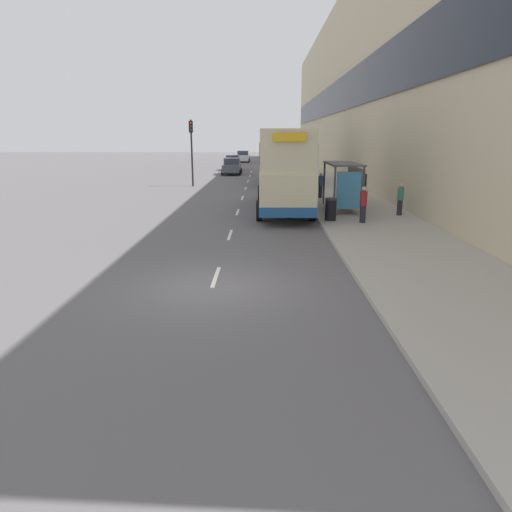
{
  "coord_description": "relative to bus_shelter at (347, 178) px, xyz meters",
  "views": [
    {
      "loc": [
        1.36,
        -11.75,
        3.96
      ],
      "look_at": [
        0.91,
        18.25,
        -3.91
      ],
      "focal_mm": 32.0,
      "sensor_mm": 36.0,
      "label": 1
    }
  ],
  "objects": [
    {
      "name": "ground_plane",
      "position": [
        -5.77,
        -12.5,
        -1.88
      ],
      "size": [
        220.0,
        220.0,
        0.0
      ],
      "primitive_type": "plane",
      "color": "#5B595B"
    },
    {
      "name": "pavement",
      "position": [
        0.73,
        26.0,
        -1.81
      ],
      "size": [
        5.0,
        93.0,
        0.14
      ],
      "color": "#A39E93",
      "rests_on": "ground_plane"
    },
    {
      "name": "terrace_facade",
      "position": [
        4.72,
        26.0,
        6.97
      ],
      "size": [
        3.1,
        93.0,
        17.7
      ],
      "color": "#C6B793",
      "rests_on": "ground_plane"
    },
    {
      "name": "lane_mark_0",
      "position": [
        -5.77,
        -11.58,
        -1.87
      ],
      "size": [
        0.12,
        2.0,
        0.01
      ],
      "color": "silver",
      "rests_on": "ground_plane"
    },
    {
      "name": "lane_mark_1",
      "position": [
        -5.77,
        -5.69,
        -1.87
      ],
      "size": [
        0.12,
        2.0,
        0.01
      ],
      "color": "silver",
      "rests_on": "ground_plane"
    },
    {
      "name": "lane_mark_2",
      "position": [
        -5.77,
        0.19,
        -1.87
      ],
      "size": [
        0.12,
        2.0,
        0.01
      ],
      "color": "silver",
      "rests_on": "ground_plane"
    },
    {
      "name": "lane_mark_3",
      "position": [
        -5.77,
        6.08,
        -1.87
      ],
      "size": [
        0.12,
        2.0,
        0.01
      ],
      "color": "silver",
      "rests_on": "ground_plane"
    },
    {
      "name": "lane_mark_4",
      "position": [
        -5.77,
        11.96,
        -1.87
      ],
      "size": [
        0.12,
        2.0,
        0.01
      ],
      "color": "silver",
      "rests_on": "ground_plane"
    },
    {
      "name": "lane_mark_5",
      "position": [
        -5.77,
        17.85,
        -1.87
      ],
      "size": [
        0.12,
        2.0,
        0.01
      ],
      "color": "silver",
      "rests_on": "ground_plane"
    },
    {
      "name": "lane_mark_6",
      "position": [
        -5.77,
        23.73,
        -1.87
      ],
      "size": [
        0.12,
        2.0,
        0.01
      ],
      "color": "silver",
      "rests_on": "ground_plane"
    },
    {
      "name": "lane_mark_7",
      "position": [
        -5.77,
        29.62,
        -1.87
      ],
      "size": [
        0.12,
        2.0,
        0.01
      ],
      "color": "silver",
      "rests_on": "ground_plane"
    },
    {
      "name": "bus_shelter",
      "position": [
        0.0,
        0.0,
        0.0
      ],
      "size": [
        1.6,
        4.2,
        2.48
      ],
      "color": "#4C4C51",
      "rests_on": "ground_plane"
    },
    {
      "name": "double_decker_bus_near",
      "position": [
        -3.3,
        0.9,
        0.41
      ],
      "size": [
        2.85,
        10.63,
        4.3
      ],
      "color": "beige",
      "rests_on": "ground_plane"
    },
    {
      "name": "double_decker_bus_ahead",
      "position": [
        -3.25,
        16.61,
        0.41
      ],
      "size": [
        2.85,
        11.05,
        4.3
      ],
      "color": "beige",
      "rests_on": "ground_plane"
    },
    {
      "name": "car_0",
      "position": [
        -8.09,
        32.09,
        -1.0
      ],
      "size": [
        1.91,
        3.87,
        1.79
      ],
      "rotation": [
        0.0,
        0.0,
        3.14
      ],
      "color": "maroon",
      "rests_on": "ground_plane"
    },
    {
      "name": "car_1",
      "position": [
        -7.77,
        25.59,
        -1.02
      ],
      "size": [
        2.01,
        4.29,
        1.74
      ],
      "rotation": [
        0.0,
        0.0,
        3.14
      ],
      "color": "#4C5156",
      "rests_on": "ground_plane"
    },
    {
      "name": "car_2",
      "position": [
        -7.62,
        50.24,
        -1.0
      ],
      "size": [
        2.09,
        4.56,
        1.77
      ],
      "rotation": [
        0.0,
        0.0,
        3.14
      ],
      "color": "silver",
      "rests_on": "ground_plane"
    },
    {
      "name": "pedestrian_at_shelter",
      "position": [
        0.16,
        -3.55,
        -0.9
      ],
      "size": [
        0.32,
        0.32,
        1.64
      ],
      "color": "#23232D",
      "rests_on": "ground_plane"
    },
    {
      "name": "pedestrian_1",
      "position": [
        0.53,
        3.24,
        -0.83
      ],
      "size": [
        0.35,
        0.35,
        1.77
      ],
      "color": "#23232D",
      "rests_on": "ground_plane"
    },
    {
      "name": "pedestrian_2",
      "position": [
        2.45,
        -1.43,
        -0.93
      ],
      "size": [
        0.31,
        0.31,
        1.58
      ],
      "color": "#23232D",
      "rests_on": "ground_plane"
    },
    {
      "name": "pedestrian_3",
      "position": [
        -0.7,
        5.26,
        -0.91
      ],
      "size": [
        0.32,
        0.32,
        1.61
      ],
      "color": "#23232D",
      "rests_on": "ground_plane"
    },
    {
      "name": "pedestrian_4",
      "position": [
        1.76,
        3.96,
        -0.79
      ],
      "size": [
        0.37,
        0.37,
        1.86
      ],
      "color": "#23232D",
      "rests_on": "ground_plane"
    },
    {
      "name": "litter_bin",
      "position": [
        -1.22,
        -2.97,
        -1.21
      ],
      "size": [
        0.55,
        0.55,
        1.05
      ],
      "color": "black",
      "rests_on": "ground_plane"
    },
    {
      "name": "traffic_light_far_kerb",
      "position": [
        -10.17,
        13.41,
        1.65
      ],
      "size": [
        0.3,
        0.32,
        5.27
      ],
      "color": "black",
      "rests_on": "ground_plane"
    }
  ]
}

